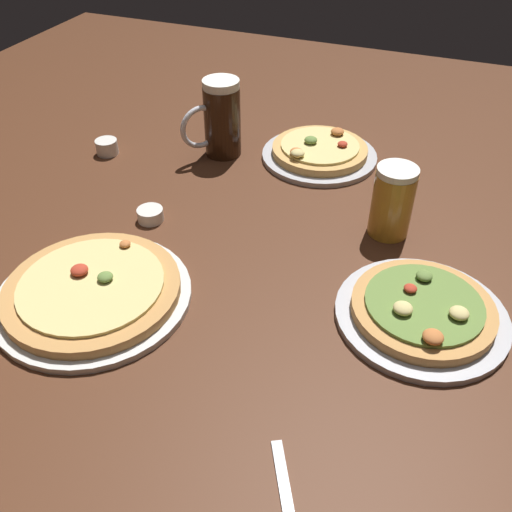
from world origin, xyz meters
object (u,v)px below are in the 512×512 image
(pizza_plate_far, at_px, (319,152))
(ramekin_butter, at_px, (150,215))
(ramekin_sauce, at_px, (107,147))
(pizza_plate_near, at_px, (93,291))
(beer_mug_pale, at_px, (393,200))
(pizza_plate_side, at_px, (422,311))
(beer_mug_amber, at_px, (220,119))

(pizza_plate_far, height_order, ramekin_butter, pizza_plate_far)
(ramekin_sauce, bearing_deg, ramekin_butter, -40.94)
(ramekin_sauce, bearing_deg, pizza_plate_near, -59.34)
(pizza_plate_near, relative_size, ramekin_butter, 6.30)
(ramekin_butter, bearing_deg, beer_mug_pale, 17.25)
(pizza_plate_near, distance_m, ramekin_butter, 0.24)
(pizza_plate_side, xyz_separation_m, beer_mug_pale, (-0.10, 0.22, 0.05))
(ramekin_butter, bearing_deg, ramekin_sauce, 139.06)
(pizza_plate_side, xyz_separation_m, beer_mug_amber, (-0.52, 0.38, 0.07))
(pizza_plate_near, bearing_deg, ramekin_sauce, 120.66)
(pizza_plate_near, distance_m, beer_mug_pale, 0.56)
(pizza_plate_side, bearing_deg, ramekin_butter, 171.51)
(beer_mug_pale, distance_m, ramekin_butter, 0.47)
(pizza_plate_near, relative_size, beer_mug_pale, 2.32)
(pizza_plate_near, bearing_deg, beer_mug_amber, 90.80)
(pizza_plate_side, height_order, ramekin_sauce, pizza_plate_side)
(pizza_plate_far, distance_m, pizza_plate_side, 0.54)
(pizza_plate_far, xyz_separation_m, ramekin_sauce, (-0.47, -0.16, 0.00))
(ramekin_sauce, relative_size, ramekin_butter, 0.99)
(pizza_plate_far, relative_size, ramekin_sauce, 5.21)
(pizza_plate_far, height_order, pizza_plate_side, same)
(beer_mug_amber, bearing_deg, pizza_plate_far, 15.75)
(beer_mug_pale, bearing_deg, pizza_plate_far, 132.52)
(pizza_plate_far, relative_size, pizza_plate_side, 0.97)
(pizza_plate_near, height_order, pizza_plate_side, same)
(pizza_plate_far, height_order, ramekin_sauce, pizza_plate_far)
(pizza_plate_near, xyz_separation_m, ramekin_butter, (-0.03, 0.23, -0.00))
(ramekin_butter, bearing_deg, pizza_plate_far, 56.53)
(beer_mug_amber, xyz_separation_m, ramekin_butter, (-0.02, -0.30, -0.07))
(pizza_plate_near, height_order, beer_mug_pale, beer_mug_pale)
(pizza_plate_far, bearing_deg, beer_mug_pale, -47.48)
(ramekin_sauce, distance_m, ramekin_butter, 0.31)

